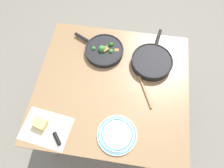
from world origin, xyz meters
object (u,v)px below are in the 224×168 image
(grater_knife, at_px, (55,133))
(skillet_broccoli, at_px, (104,50))
(skillet_eggs, at_px, (152,61))
(cheese_block, at_px, (40,123))
(wooden_spoon, at_px, (141,81))
(dinner_plate_stack, at_px, (117,135))

(grater_knife, bearing_deg, skillet_broccoli, -56.11)
(skillet_eggs, height_order, cheese_block, skillet_eggs)
(grater_knife, relative_size, cheese_block, 1.97)
(wooden_spoon, height_order, dinner_plate_stack, dinner_plate_stack)
(grater_knife, bearing_deg, skillet_eggs, -81.96)
(skillet_eggs, relative_size, wooden_spoon, 1.38)
(dinner_plate_stack, bearing_deg, grater_knife, 6.98)
(skillet_broccoli, bearing_deg, cheese_block, 89.59)
(wooden_spoon, distance_m, cheese_block, 0.73)
(wooden_spoon, relative_size, dinner_plate_stack, 1.29)
(wooden_spoon, bearing_deg, cheese_block, 99.55)
(wooden_spoon, distance_m, grater_knife, 0.67)
(skillet_broccoli, height_order, grater_knife, skillet_broccoli)
(wooden_spoon, xyz_separation_m, grater_knife, (0.50, 0.45, 0.00))
(skillet_eggs, xyz_separation_m, grater_knife, (0.57, 0.61, -0.02))
(skillet_broccoli, distance_m, cheese_block, 0.69)
(grater_knife, distance_m, cheese_block, 0.11)
(grater_knife, bearing_deg, wooden_spoon, -87.17)
(skillet_eggs, xyz_separation_m, cheese_block, (0.67, 0.56, -0.00))
(skillet_broccoli, bearing_deg, skillet_eggs, -161.51)
(skillet_broccoli, xyz_separation_m, cheese_block, (0.31, 0.61, -0.00))
(cheese_block, height_order, dinner_plate_stack, cheese_block)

